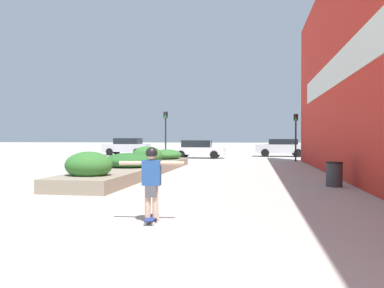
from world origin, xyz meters
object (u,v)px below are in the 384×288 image
object	(u,v)px
car_center_right	(127,146)
traffic_light_left	(166,127)
trash_bin	(334,174)
skateboarder	(152,175)
car_rightmost	(281,147)
skateboard	(152,219)
traffic_light_right	(296,129)
car_leftmost	(382,149)
car_center_left	(198,149)

from	to	relation	value
car_center_right	traffic_light_left	bearing A→B (deg)	-142.96
trash_bin	car_center_right	size ratio (longest dim) A/B	0.19
skateboarder	trash_bin	distance (m)	7.64
trash_bin	car_rightmost	world-z (taller)	car_rightmost
traffic_light_left	car_center_right	bearing A→B (deg)	127.04
skateboard	car_center_right	xyz separation A→B (m)	(-10.30, 27.71, 0.79)
skateboard	car_center_right	bearing A→B (deg)	106.40
car_rightmost	traffic_light_left	bearing A→B (deg)	128.74
car_center_right	car_rightmost	world-z (taller)	car_center_right
skateboard	car_center_right	world-z (taller)	car_center_right
trash_bin	car_center_right	xyz separation A→B (m)	(-14.80, 21.56, 0.45)
traffic_light_left	traffic_light_right	size ratio (longest dim) A/B	1.09
skateboard	trash_bin	xyz separation A→B (m)	(4.50, 6.15, 0.34)
car_leftmost	car_center_right	world-z (taller)	car_center_right
car_center_right	traffic_light_right	size ratio (longest dim) A/B	1.31
skateboarder	traffic_light_right	bearing A→B (deg)	72.77
car_leftmost	traffic_light_right	distance (m)	7.54
skateboarder	trash_bin	xyz separation A→B (m)	(4.50, 6.15, -0.49)
car_leftmost	traffic_light_left	bearing A→B (deg)	100.89
car_center_right	skateboarder	bearing A→B (deg)	-159.62
car_rightmost	traffic_light_left	xyz separation A→B (m)	(-8.84, -7.09, 1.60)
car_leftmost	car_rightmost	size ratio (longest dim) A/B	0.86
car_center_left	traffic_light_right	size ratio (longest dim) A/B	1.29
traffic_light_right	car_center_right	bearing A→B (deg)	152.74
skateboarder	car_rightmost	distance (m)	27.61
skateboard	car_rightmost	xyz separation A→B (m)	(4.21, 27.29, 0.76)
skateboarder	car_center_right	size ratio (longest dim) A/B	0.31
car_center_right	car_rightmost	distance (m)	14.51
car_leftmost	car_center_right	bearing A→B (deg)	78.40
car_rightmost	skateboard	bearing A→B (deg)	171.23
car_center_left	trash_bin	bearing A→B (deg)	22.61
car_leftmost	car_rightmost	world-z (taller)	car_rightmost
car_rightmost	traffic_light_left	distance (m)	11.44
car_center_left	traffic_light_left	distance (m)	4.04
trash_bin	traffic_light_left	size ratio (longest dim) A/B	0.23
car_leftmost	car_rightmost	bearing A→B (deg)	60.52
car_center_left	car_leftmost	bearing A→B (deg)	89.95
skateboard	trash_bin	distance (m)	7.63
car_center_right	traffic_light_left	world-z (taller)	traffic_light_left
skateboard	traffic_light_right	bearing A→B (deg)	72.77
skateboard	skateboarder	bearing A→B (deg)	-3.99
skateboarder	traffic_light_right	distance (m)	20.57
traffic_light_right	skateboarder	bearing A→B (deg)	-103.24
skateboarder	car_center_right	bearing A→B (deg)	106.40
skateboard	traffic_light_left	bearing A→B (deg)	98.92
car_rightmost	skateboarder	bearing A→B (deg)	171.23
skateboard	traffic_light_right	world-z (taller)	traffic_light_right
trash_bin	car_center_right	world-z (taller)	car_center_right
car_leftmost	traffic_light_left	distance (m)	16.33
car_center_left	traffic_light_left	xyz separation A→B (m)	(-2.00, -3.08, 1.67)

